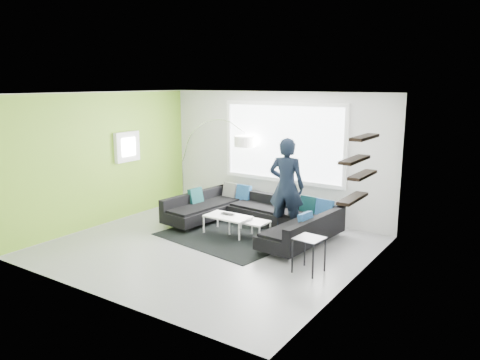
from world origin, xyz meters
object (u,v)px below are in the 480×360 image
object	(u,v)px
arc_lamp	(182,162)
laptop	(227,214)
sectional_sofa	(250,217)
coffee_table	(239,226)
side_table	(309,255)
person	(286,186)

from	to	relation	value
arc_lamp	laptop	xyz separation A→B (m)	(2.20, -1.24, -0.70)
sectional_sofa	coffee_table	world-z (taller)	sectional_sofa
side_table	person	world-z (taller)	person
sectional_sofa	side_table	bearing A→B (deg)	-27.23
sectional_sofa	laptop	distance (m)	0.48
sectional_sofa	arc_lamp	size ratio (longest dim) A/B	1.57
arc_lamp	laptop	size ratio (longest dim) A/B	7.16
sectional_sofa	laptop	world-z (taller)	sectional_sofa
sectional_sofa	coffee_table	bearing A→B (deg)	-98.10
coffee_table	arc_lamp	world-z (taller)	arc_lamp
person	laptop	world-z (taller)	person
arc_lamp	laptop	distance (m)	2.61
person	laptop	bearing A→B (deg)	21.91
sectional_sofa	arc_lamp	world-z (taller)	arc_lamp
coffee_table	person	world-z (taller)	person
sectional_sofa	person	distance (m)	0.99
arc_lamp	side_table	xyz separation A→B (m)	(4.43, -2.13, -0.80)
coffee_table	sectional_sofa	bearing A→B (deg)	76.27
person	sectional_sofa	bearing A→B (deg)	14.32
sectional_sofa	laptop	bearing A→B (deg)	-129.33
sectional_sofa	arc_lamp	xyz separation A→B (m)	(-2.53, 0.90, 0.78)
coffee_table	side_table	bearing A→B (deg)	-25.27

